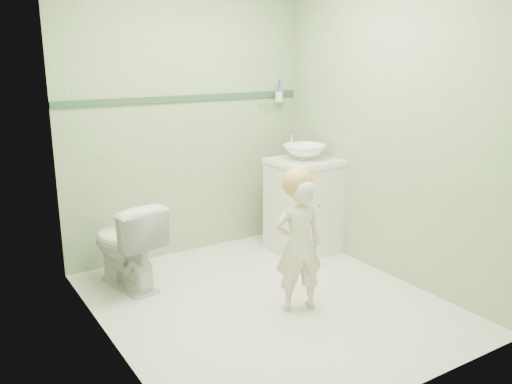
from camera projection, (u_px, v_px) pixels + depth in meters
ground at (267, 302)px, 3.83m from camera, size 2.50×2.50×0.00m
room_shell at (268, 135)px, 3.52m from camera, size 2.50×2.54×2.40m
trim_stripe at (187, 98)px, 4.50m from camera, size 2.20×0.02×0.05m
vanity at (303, 207)px, 4.73m from camera, size 0.52×0.50×0.80m
counter at (304, 162)px, 4.63m from camera, size 0.54×0.52×0.04m
basin at (305, 152)px, 4.61m from camera, size 0.37×0.37×0.13m
faucet at (292, 140)px, 4.74m from camera, size 0.03×0.13×0.18m
cup_holder at (278, 96)px, 4.92m from camera, size 0.26×0.07×0.21m
toilet at (126, 244)px, 4.01m from camera, size 0.50×0.72×0.67m
toddler at (299, 245)px, 3.63m from camera, size 0.39×0.31×0.93m
hair_cap at (298, 183)px, 3.54m from camera, size 0.21×0.21×0.21m
teal_toothbrush at (317, 205)px, 3.45m from camera, size 0.11×0.14×0.08m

